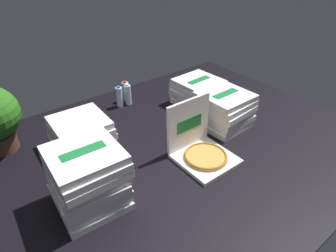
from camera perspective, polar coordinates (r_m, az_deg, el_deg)
ground_plane at (r=2.35m, az=0.99°, el=-4.33°), size 3.20×2.40×0.02m
open_pizza_box at (r=2.21m, az=6.38°, el=-4.14°), size 0.40×0.43×0.43m
pizza_stack_left_far at (r=2.94m, az=5.88°, el=6.76°), size 0.44×0.45×0.26m
pizza_stack_left_mid at (r=2.37m, az=-16.72°, el=-1.54°), size 0.43×0.44×0.25m
pizza_stack_right_far at (r=2.60m, az=11.00°, el=3.20°), size 0.44×0.45×0.31m
pizza_stack_left_near at (r=1.84m, az=-15.48°, el=-9.91°), size 0.44×0.44×0.41m
water_bottle_0 at (r=3.01m, az=-8.35°, el=6.75°), size 0.06×0.06×0.22m
water_bottle_1 at (r=2.94m, az=-7.89°, el=6.16°), size 0.06×0.06×0.22m
water_bottle_2 at (r=2.91m, az=-9.55°, el=5.69°), size 0.06×0.06×0.22m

